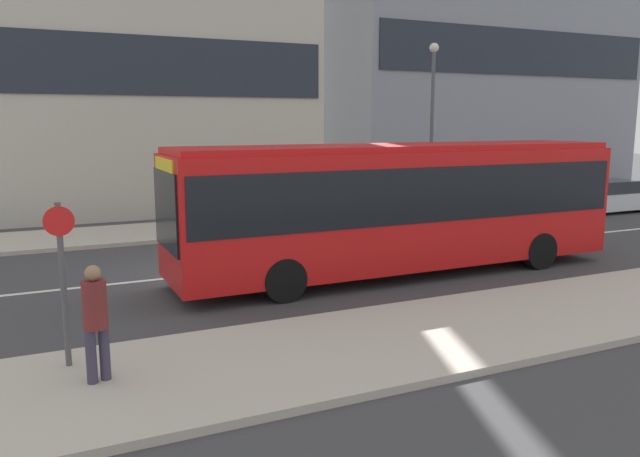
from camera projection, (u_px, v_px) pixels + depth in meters
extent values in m
plane|color=#3A3A3D|center=(201.00, 275.00, 15.65)|extent=(120.00, 120.00, 0.00)
cube|color=#B2A899|center=(299.00, 357.00, 10.06)|extent=(44.00, 3.50, 0.13)
cube|color=#B2A899|center=(155.00, 232.00, 21.22)|extent=(44.00, 3.50, 0.13)
cube|color=silver|center=(201.00, 275.00, 15.65)|extent=(41.80, 0.16, 0.01)
cube|color=#1E232D|center=(149.00, 66.00, 23.36)|extent=(13.99, 0.08, 2.20)
cube|color=#1E232D|center=(523.00, 52.00, 30.68)|extent=(16.32, 0.08, 2.20)
cube|color=red|center=(401.00, 207.00, 15.53)|extent=(11.54, 2.47, 2.80)
cube|color=black|center=(401.00, 190.00, 15.46)|extent=(11.31, 2.50, 1.29)
cube|color=red|center=(402.00, 147.00, 15.28)|extent=(11.37, 2.27, 0.14)
cube|color=black|center=(166.00, 211.00, 13.08)|extent=(0.05, 2.18, 1.68)
cube|color=yellow|center=(164.00, 166.00, 12.92)|extent=(0.04, 1.73, 0.32)
cylinder|color=black|center=(284.00, 280.00, 13.25)|extent=(0.96, 0.28, 0.96)
cylinder|color=black|center=(250.00, 259.00, 15.26)|extent=(0.96, 0.28, 0.96)
cylinder|color=black|center=(540.00, 251.00, 16.23)|extent=(0.96, 0.28, 0.96)
cylinder|color=black|center=(483.00, 236.00, 18.24)|extent=(0.96, 0.28, 0.96)
cube|color=navy|center=(510.00, 207.00, 24.22)|extent=(3.90, 1.87, 0.68)
cube|color=#21262B|center=(509.00, 192.00, 24.06)|extent=(2.15, 1.65, 0.54)
cylinder|color=black|center=(550.00, 213.00, 24.00)|extent=(0.60, 0.18, 0.60)
cylinder|color=black|center=(519.00, 208.00, 25.51)|extent=(0.60, 0.18, 0.60)
cylinder|color=black|center=(500.00, 217.00, 22.99)|extent=(0.60, 0.18, 0.60)
cylinder|color=black|center=(471.00, 211.00, 24.50)|extent=(0.60, 0.18, 0.60)
cube|color=silver|center=(608.00, 200.00, 26.31)|extent=(4.50, 1.75, 0.68)
cube|color=#21262B|center=(607.00, 187.00, 26.15)|extent=(2.47, 1.54, 0.51)
cylinder|color=black|center=(615.00, 201.00, 27.62)|extent=(0.60, 0.18, 0.60)
cylinder|color=black|center=(599.00, 209.00, 25.07)|extent=(0.60, 0.18, 0.60)
cylinder|color=black|center=(569.00, 204.00, 26.46)|extent=(0.60, 0.18, 0.60)
cylinder|color=#383347|center=(91.00, 357.00, 8.84)|extent=(0.15, 0.15, 0.80)
cylinder|color=#383347|center=(105.00, 353.00, 8.98)|extent=(0.15, 0.15, 0.80)
cylinder|color=maroon|center=(95.00, 305.00, 8.78)|extent=(0.34, 0.34, 0.69)
sphere|color=#936B4C|center=(93.00, 273.00, 8.70)|extent=(0.22, 0.22, 0.22)
cylinder|color=#4C4C51|center=(63.00, 286.00, 9.33)|extent=(0.09, 0.09, 2.52)
cylinder|color=red|center=(59.00, 221.00, 9.11)|extent=(0.44, 0.03, 0.44)
cylinder|color=#4C4C51|center=(432.00, 134.00, 24.31)|extent=(0.14, 0.14, 6.32)
sphere|color=silver|center=(434.00, 48.00, 23.75)|extent=(0.36, 0.36, 0.36)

